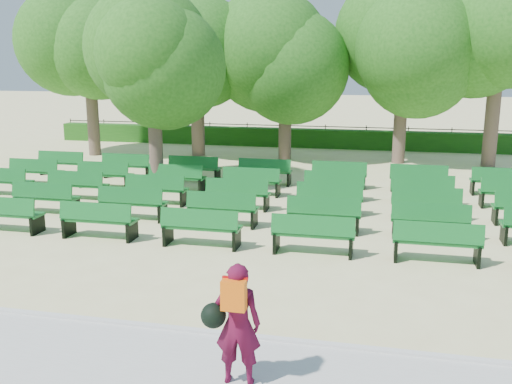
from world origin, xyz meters
TOP-DOWN VIEW (x-y plane):
  - ground at (0.00, 0.00)m, footprint 120.00×120.00m
  - paving at (0.00, -7.40)m, footprint 30.00×2.20m
  - curb at (0.00, -6.25)m, footprint 30.00×0.12m
  - hedge at (0.00, 14.00)m, footprint 26.00×0.70m
  - fence at (0.00, 14.40)m, footprint 26.00×0.10m
  - tree_line at (0.00, 10.00)m, footprint 21.80×6.80m
  - bench_array at (-0.12, 1.49)m, footprint 1.85×0.69m
  - tree_among at (-3.38, 3.24)m, footprint 4.40×4.40m
  - person at (2.10, -7.49)m, footprint 0.78×0.48m

SIDE VIEW (x-z plane):
  - ground at x=0.00m, z-range 0.00..0.00m
  - fence at x=0.00m, z-range -0.51..0.51m
  - tree_line at x=0.00m, z-range -3.52..3.52m
  - paving at x=0.00m, z-range 0.00..0.06m
  - curb at x=0.00m, z-range 0.00..0.10m
  - bench_array at x=-0.12m, z-range -0.48..0.67m
  - hedge at x=0.00m, z-range 0.00..0.90m
  - person at x=2.10m, z-range 0.09..1.73m
  - tree_among at x=-3.38m, z-range 1.05..7.13m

